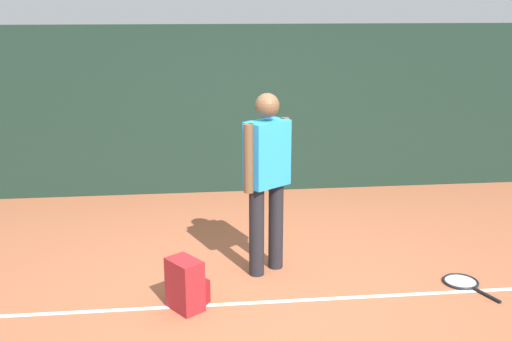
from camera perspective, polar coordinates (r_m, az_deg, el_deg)
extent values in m
plane|color=#9E5638|center=(5.47, 0.47, -11.29)|extent=(12.00, 12.00, 0.00)
cube|color=#192D23|center=(7.98, -2.08, 5.71)|extent=(10.00, 0.10, 2.20)
cube|color=white|center=(5.28, 0.75, -12.30)|extent=(9.00, 0.05, 0.00)
cylinder|color=black|center=(5.76, 1.88, -5.22)|extent=(0.14, 0.14, 0.85)
cylinder|color=black|center=(5.61, 0.10, -5.80)|extent=(0.14, 0.14, 0.85)
cube|color=#268CD8|center=(5.47, 1.04, 1.60)|extent=(0.45, 0.41, 0.60)
sphere|color=brown|center=(5.38, 1.06, 6.15)|extent=(0.22, 0.22, 0.22)
cylinder|color=brown|center=(5.62, 2.68, 1.86)|extent=(0.09, 0.09, 0.62)
cylinder|color=brown|center=(5.33, -0.70, 1.11)|extent=(0.09, 0.09, 0.62)
cylinder|color=black|center=(5.74, 20.89, -10.91)|extent=(0.14, 0.29, 0.03)
torus|color=black|center=(5.91, 18.72, -9.87)|extent=(0.42, 0.42, 0.02)
cylinder|color=#B2B2B2|center=(5.91, 18.72, -9.87)|extent=(0.36, 0.36, 0.00)
cube|color=maroon|center=(5.12, -6.72, -10.62)|extent=(0.34, 0.36, 0.44)
cube|color=maroon|center=(5.23, -5.42, -10.98)|extent=(0.19, 0.23, 0.20)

